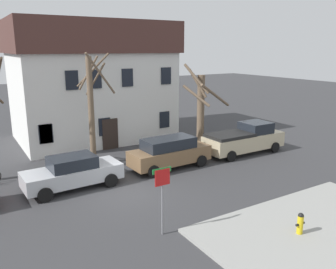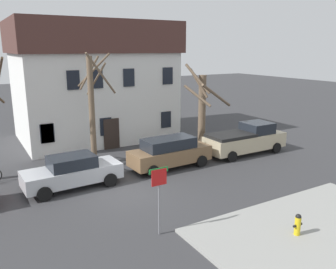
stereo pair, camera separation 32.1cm
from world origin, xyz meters
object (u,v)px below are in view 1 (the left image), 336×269
pickup_truck_beige (245,139)px  car_brown_wagon (170,152)px  tree_bare_far (201,108)px  fire_hydrant (300,223)px  building_main (92,80)px  tree_bare_mid (92,106)px  car_silver_sedan (73,172)px  street_sign_pole (162,189)px

pickup_truck_beige → car_brown_wagon: bearing=179.5°
tree_bare_far → fire_hydrant: tree_bare_far is taller
tree_bare_far → building_main: bearing=127.3°
tree_bare_mid → fire_hydrant: tree_bare_mid is taller
pickup_truck_beige → fire_hydrant: (-5.66, -8.92, -0.41)m
car_silver_sedan → pickup_truck_beige: 11.40m
tree_bare_mid → pickup_truck_beige: 10.02m
tree_bare_mid → car_silver_sedan: 4.56m
tree_bare_far → pickup_truck_beige: bearing=-53.0°
tree_bare_mid → tree_bare_far: 7.47m
street_sign_pole → tree_bare_mid: bearing=85.9°
car_silver_sedan → car_brown_wagon: (5.64, 0.12, 0.10)m
tree_bare_mid → street_sign_pole: size_ratio=2.52×
car_silver_sedan → fire_hydrant: car_silver_sedan is taller
car_silver_sedan → pickup_truck_beige: size_ratio=0.86×
tree_bare_far → fire_hydrant: size_ratio=7.08×
building_main → tree_bare_far: 8.69m
building_main → car_brown_wagon: 9.88m
tree_bare_mid → street_sign_pole: (-0.65, -9.11, -1.69)m
tree_bare_far → fire_hydrant: 12.19m
fire_hydrant → street_sign_pole: 5.19m
building_main → pickup_truck_beige: building_main is taller
car_brown_wagon → pickup_truck_beige: (5.75, -0.05, 0.03)m
building_main → street_sign_pole: 15.88m
car_silver_sedan → street_sign_pole: size_ratio=1.85×
car_silver_sedan → car_brown_wagon: bearing=1.2°
fire_hydrant → building_main: bearing=94.2°
street_sign_pole → fire_hydrant: bearing=-32.9°
tree_bare_far → car_silver_sedan: 10.10m
tree_bare_far → car_brown_wagon: size_ratio=1.19×
tree_bare_far → car_silver_sedan: bearing=-165.5°
car_brown_wagon → tree_bare_far: bearing=31.0°
building_main → car_brown_wagon: building_main is taller
building_main → tree_bare_far: (5.18, -6.80, -1.56)m
tree_bare_far → fire_hydrant: (-3.84, -11.34, -2.29)m
tree_bare_mid → car_silver_sedan: (-2.16, -2.99, -2.69)m
street_sign_pole → pickup_truck_beige: bearing=32.0°
tree_bare_mid → pickup_truck_beige: bearing=-17.5°
building_main → pickup_truck_beige: (7.00, -9.22, -3.44)m
building_main → street_sign_pole: size_ratio=4.36×
car_silver_sedan → fire_hydrant: (5.74, -8.86, -0.28)m
car_silver_sedan → street_sign_pole: 6.38m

